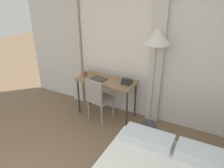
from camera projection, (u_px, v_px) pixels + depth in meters
wall_back_with_window at (133, 48)px, 3.95m from camera, size 4.99×0.13×2.70m
desk at (106, 83)px, 4.14m from camera, size 1.13×0.48×0.77m
desk_chair at (98, 97)px, 4.04m from camera, size 0.47×0.47×0.88m
standing_lamp at (157, 41)px, 3.41m from camera, size 0.42×0.42×1.82m
telephone at (127, 81)px, 3.95m from camera, size 0.18×0.19×0.09m
book at (98, 79)px, 4.11m from camera, size 0.30×0.24×0.02m
mug at (85, 74)px, 4.25m from camera, size 0.08×0.08×0.10m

